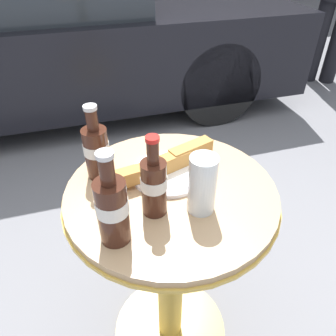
{
  "coord_description": "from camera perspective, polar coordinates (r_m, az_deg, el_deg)",
  "views": [
    {
      "loc": [
        -0.2,
        -0.63,
        1.33
      ],
      "look_at": [
        0.0,
        0.03,
        0.81
      ],
      "focal_mm": 35.0,
      "sensor_mm": 36.0,
      "label": 1
    }
  ],
  "objects": [
    {
      "name": "ground_plane",
      "position": [
        1.49,
        0.35,
        -26.28
      ],
      "size": [
        30.0,
        30.0,
        0.0
      ],
      "primitive_type": "plane",
      "color": "slate"
    },
    {
      "name": "bistro_table",
      "position": [
        1.07,
        0.45,
        -14.51
      ],
      "size": [
        0.58,
        0.58,
        0.76
      ],
      "color": "gold",
      "rests_on": "ground_plane"
    },
    {
      "name": "cola_bottle_left",
      "position": [
        0.9,
        -12.33,
        3.11
      ],
      "size": [
        0.07,
        0.07,
        0.21
      ],
      "color": "#3D1E14",
      "rests_on": "bistro_table"
    },
    {
      "name": "cola_bottle_right",
      "position": [
        0.76,
        -2.47,
        -2.89
      ],
      "size": [
        0.06,
        0.06,
        0.21
      ],
      "color": "#3D1E14",
      "rests_on": "bistro_table"
    },
    {
      "name": "cola_bottle_center",
      "position": [
        0.7,
        -9.69,
        -6.91
      ],
      "size": [
        0.07,
        0.07,
        0.23
      ],
      "color": "#3D1E14",
      "rests_on": "bistro_table"
    },
    {
      "name": "drinking_glass",
      "position": [
        0.78,
        5.96,
        -3.26
      ],
      "size": [
        0.07,
        0.07,
        0.15
      ],
      "color": "black",
      "rests_on": "bistro_table"
    },
    {
      "name": "lunch_plate_near",
      "position": [
        0.92,
        0.05,
        0.23
      ],
      "size": [
        0.3,
        0.21,
        0.06
      ],
      "color": "white",
      "rests_on": "bistro_table"
    },
    {
      "name": "parked_car",
      "position": [
        3.08,
        -21.83,
        21.19
      ],
      "size": [
        3.97,
        1.77,
        1.26
      ],
      "color": "black",
      "rests_on": "ground_plane"
    }
  ]
}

